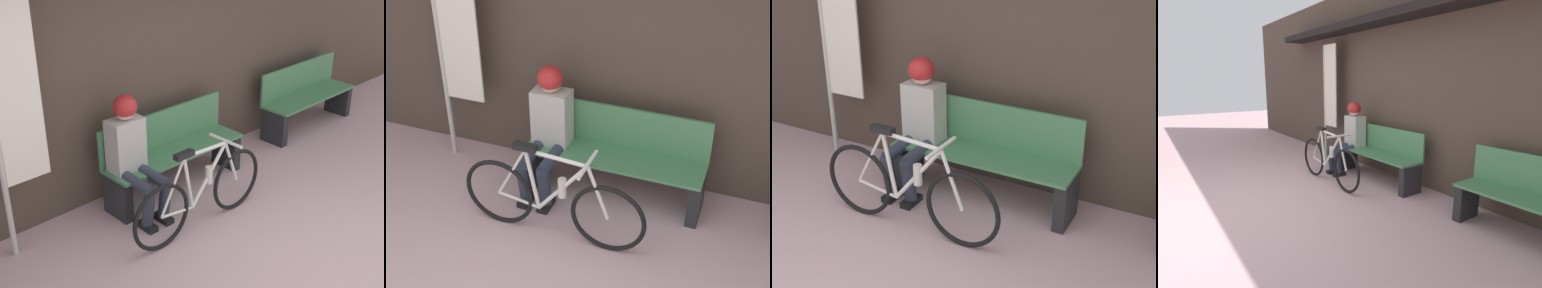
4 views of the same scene
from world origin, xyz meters
TOP-DOWN VIEW (x-y plane):
  - ground_plane at (0.00, 0.00)m, footprint 24.00×24.00m
  - storefront_wall at (0.00, 2.52)m, footprint 12.00×0.56m
  - park_bench_near at (0.03, 2.12)m, footprint 1.64×0.42m
  - bicycle at (-0.28, 1.38)m, footprint 1.61×0.40m
  - person_seated at (-0.58, 2.01)m, footprint 0.34×0.63m
  - park_bench_far at (2.42, 2.12)m, footprint 1.56×0.42m
  - banner_pole at (-1.61, 2.20)m, footprint 0.45×0.05m

SIDE VIEW (x-z plane):
  - ground_plane at x=0.00m, z-range 0.00..0.00m
  - bicycle at x=-0.28m, z-range -0.07..0.79m
  - park_bench_far at x=2.42m, z-range -0.03..0.82m
  - park_bench_near at x=0.03m, z-range -0.03..0.83m
  - person_seated at x=-0.58m, z-range 0.09..1.31m
  - banner_pole at x=-1.61m, z-range 0.23..2.49m
  - storefront_wall at x=0.00m, z-range 0.06..3.26m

